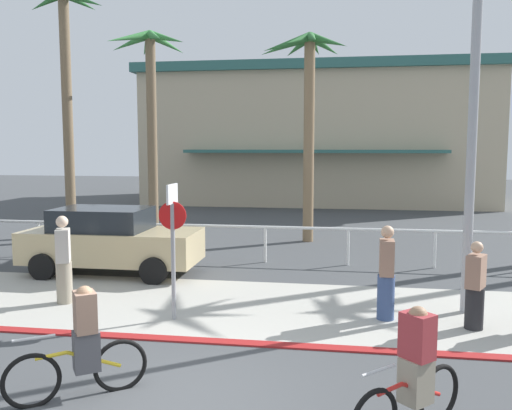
% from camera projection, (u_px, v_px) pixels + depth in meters
% --- Properties ---
extents(ground_plane, '(80.00, 80.00, 0.00)m').
position_uv_depth(ground_plane, '(272.00, 252.00, 16.63)').
color(ground_plane, '#424447').
extents(sidewalk_strip, '(44.00, 4.00, 0.02)m').
position_uv_depth(sidewalk_strip, '(236.00, 306.00, 10.93)').
color(sidewalk_strip, '#ADAAA0').
rests_on(sidewalk_strip, ground).
extents(curb_paint, '(44.00, 0.24, 0.03)m').
position_uv_depth(curb_paint, '(213.00, 341.00, 8.97)').
color(curb_paint, maroon).
rests_on(curb_paint, ground).
extents(building_backdrop, '(19.67, 10.58, 7.71)m').
position_uv_depth(building_backdrop, '(317.00, 136.00, 32.40)').
color(building_backdrop, '#BCAD8E').
rests_on(building_backdrop, ground).
extents(rail_fence, '(27.56, 0.08, 1.04)m').
position_uv_depth(rail_fence, '(265.00, 233.00, 15.07)').
color(rail_fence, white).
rests_on(rail_fence, ground).
extents(stop_sign_bike_lane, '(0.52, 0.56, 2.56)m').
position_uv_depth(stop_sign_bike_lane, '(173.00, 232.00, 9.92)').
color(stop_sign_bike_lane, gray).
rests_on(stop_sign_bike_lane, ground).
extents(streetlight_curb, '(0.24, 2.54, 7.50)m').
position_uv_depth(streetlight_curb, '(477.00, 90.00, 9.86)').
color(streetlight_curb, '#9EA0A5').
rests_on(streetlight_curb, ground).
extents(palm_tree_0, '(2.78, 3.12, 8.72)m').
position_uv_depth(palm_tree_0, '(66.00, 63.00, 19.02)').
color(palm_tree_0, '#756047').
rests_on(palm_tree_0, ground).
extents(palm_tree_1, '(2.76, 3.26, 7.38)m').
position_uv_depth(palm_tree_1, '(150.00, 87.00, 19.42)').
color(palm_tree_1, '#756047').
rests_on(palm_tree_1, ground).
extents(palm_tree_2, '(3.08, 3.31, 7.01)m').
position_uv_depth(palm_tree_2, '(307.00, 82.00, 18.01)').
color(palm_tree_2, '#846B4C').
rests_on(palm_tree_2, ground).
extents(car_tan_1, '(4.40, 2.02, 1.69)m').
position_uv_depth(car_tan_1, '(110.00, 240.00, 13.72)').
color(car_tan_1, tan).
rests_on(car_tan_1, ground).
extents(cyclist_red_0, '(1.35, 1.30, 1.50)m').
position_uv_depth(cyclist_red_0, '(413.00, 374.00, 6.05)').
color(cyclist_red_0, black).
rests_on(cyclist_red_0, ground).
extents(cyclist_yellow_1, '(1.52, 1.10, 1.50)m').
position_uv_depth(cyclist_yellow_1, '(82.00, 345.00, 6.94)').
color(cyclist_yellow_1, black).
rests_on(cyclist_yellow_1, ground).
extents(pedestrian_0, '(0.33, 0.41, 1.79)m').
position_uv_depth(pedestrian_0, '(386.00, 276.00, 10.02)').
color(pedestrian_0, '#384C7A').
rests_on(pedestrian_0, ground).
extents(pedestrian_2, '(0.43, 0.48, 1.59)m').
position_uv_depth(pedestrian_2, '(475.00, 290.00, 9.50)').
color(pedestrian_2, '#232326').
rests_on(pedestrian_2, ground).
extents(pedestrian_3, '(0.42, 0.47, 1.84)m').
position_uv_depth(pedestrian_3, '(64.00, 263.00, 11.07)').
color(pedestrian_3, gray).
rests_on(pedestrian_3, ground).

